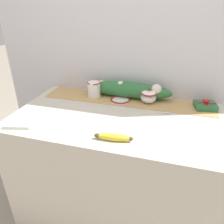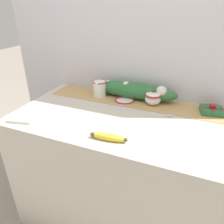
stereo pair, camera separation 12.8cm
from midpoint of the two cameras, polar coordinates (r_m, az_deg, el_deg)
The scene contains 12 objects.
ground_plane at distance 1.91m, azimuth -0.84°, elevation -24.70°, with size 12.00×12.00×0.00m, color gray.
countertop at distance 1.59m, azimuth -0.94°, elevation -14.99°, with size 1.29×0.73×0.87m, color beige.
back_wall at distance 1.58m, azimuth 3.05°, elevation 16.14°, with size 2.09×0.04×2.40m, color silver.
table_runner at distance 1.55m, azimuth 1.56°, elevation 3.08°, with size 1.19×0.22×0.00m, color tan.
cream_pitcher at distance 1.60m, azimuth -6.99°, elevation 6.07°, with size 0.10×0.12×0.11m.
sugar_bowl at distance 1.50m, azimuth 7.12°, elevation 4.07°, with size 0.11×0.11×0.11m.
small_dish at distance 1.52m, azimuth -0.23°, elevation 3.06°, with size 0.14×0.14×0.02m.
banana at distance 1.10m, azimuth -2.95°, elevation -6.67°, with size 0.20×0.06×0.04m.
spoon at distance 1.39m, azimuth 11.09°, elevation -0.26°, with size 0.18×0.08×0.01m.
napkin_stack at distance 1.39m, azimuth -25.15°, elevation -2.37°, with size 0.15×0.15×0.02m, color silver.
gift_box at distance 1.52m, azimuth 21.04°, elevation 1.58°, with size 0.15×0.13×0.06m.
poinsettia_garland at distance 1.57m, azimuth 2.16°, elevation 5.84°, with size 0.61×0.13×0.12m.
Camera 1 is at (0.29, -1.15, 1.50)m, focal length 35.00 mm.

